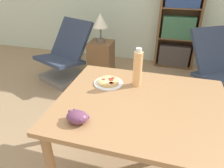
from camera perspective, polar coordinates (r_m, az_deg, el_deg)
dining_table at (r=1.43m, az=8.25°, el=-8.44°), size 1.15×0.92×0.76m
pizza_on_plate at (r=1.56m, az=-1.01°, el=0.54°), size 0.23×0.23×0.04m
grape_bunch at (r=1.19m, az=-9.91°, el=-9.24°), size 0.13×0.11×0.07m
drink_bottle at (r=1.50m, az=7.32°, el=4.42°), size 0.07×0.07×0.30m
lounge_chair_near at (r=3.21m, az=-13.22°, el=6.20°), size 0.83×0.94×0.88m
lounge_chair_far at (r=3.02m, az=27.95°, el=1.75°), size 0.88×0.97×0.88m
bookshelf at (r=3.62m, az=18.47°, el=15.48°), size 0.66×0.25×1.52m
side_table at (r=3.11m, az=-3.02°, el=6.54°), size 0.34×0.34×0.61m
table_lamp at (r=2.92m, az=-3.35°, el=17.31°), size 0.21×0.21×0.41m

